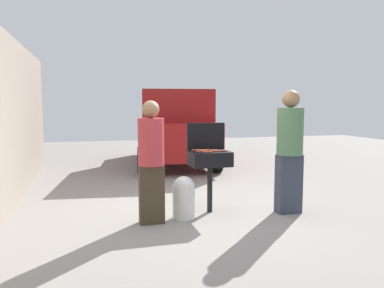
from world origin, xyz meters
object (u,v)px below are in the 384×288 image
Objects in this scene: hot_dog_2 at (204,151)px; hot_dog_3 at (205,150)px; bbq_grill at (210,161)px; propane_tank at (184,197)px; hot_dog_0 at (223,151)px; hot_dog_1 at (208,152)px; parked_minivan at (174,127)px; hot_dog_5 at (205,150)px; person_left at (151,158)px; hot_dog_7 at (196,150)px; hot_dog_6 at (213,150)px; person_right at (290,147)px; hot_dog_8 at (201,151)px; hot_dog_4 at (215,151)px.

hot_dog_3 is at bearing 60.03° from hot_dog_2.
bbq_grill is 0.69m from propane_tank.
hot_dog_2 is 0.76m from propane_tank.
bbq_grill is at bearing 160.53° from hot_dog_0.
hot_dog_1 is (-0.27, -0.09, 0.00)m from hot_dog_0.
hot_dog_2 is at bearing 90.13° from parked_minivan.
hot_dog_5 is (0.04, 0.04, 0.00)m from hot_dog_2.
person_left is at bearing -159.93° from hot_dog_2.
hot_dog_1 and hot_dog_7 have the same top height.
hot_dog_5 is at bearing 81.27° from hot_dog_1.
hot_dog_0 and hot_dog_6 have the same top height.
person_right is at bearing -17.03° from bbq_grill.
hot_dog_0 is 1.00× the size of hot_dog_2.
hot_dog_5 is 0.15m from hot_dog_8.
person_left is 0.37× the size of parked_minivan.
hot_dog_5 is 0.08× the size of person_left.
hot_dog_0 is 0.26m from hot_dog_5.
hot_dog_0 is 0.08× the size of person_left.
hot_dog_8 is (-0.10, -0.10, 0.00)m from hot_dog_5.
hot_dog_6 is 1.14m from person_right.
hot_dog_0 and hot_dog_2 have the same top height.
hot_dog_6 is 1.00× the size of hot_dog_7.
hot_dog_7 is at bearing 24.29° from person_left.
bbq_grill is at bearing 12.89° from person_left.
hot_dog_1 is at bearing -98.73° from hot_dog_5.
hot_dog_1 is 0.08× the size of person_left.
person_left is (-0.76, -0.42, -0.03)m from hot_dog_7.
hot_dog_0 is at bearing -38.62° from hot_dog_6.
bbq_grill is 0.55× the size of person_left.
parked_minivan reaches higher than hot_dog_4.
propane_tank is at bearing -171.01° from hot_dog_1.
hot_dog_0 is 1.00× the size of hot_dog_3.
hot_dog_0 is 0.21× the size of propane_tank.
parked_minivan is (0.71, 4.65, 0.08)m from hot_dog_7.
hot_dog_8 is 1.34m from person_right.
bbq_grill is 1.52× the size of propane_tank.
hot_dog_8 is 4.87m from parked_minivan.
person_right is at bearing -14.80° from hot_dog_4.
person_left is (-0.48, -0.08, 0.60)m from propane_tank.
hot_dog_2 is 0.14m from hot_dog_7.
hot_dog_1 reaches higher than bbq_grill.
hot_dog_0 is at bearing 13.22° from propane_tank.
hot_dog_4 is at bearing -46.80° from hot_dog_5.
propane_tank is at bearing -151.39° from hot_dog_8.
person_left is 5.27m from parked_minivan.
parked_minivan is at bearing 85.90° from hot_dog_0.
hot_dog_3 is 0.03m from hot_dog_5.
hot_dog_0 and hot_dog_5 have the same top height.
hot_dog_1 and hot_dog_2 have the same top height.
bbq_grill is 0.24m from hot_dog_1.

